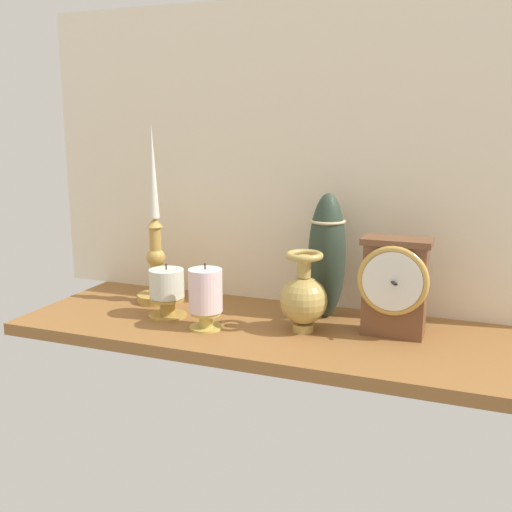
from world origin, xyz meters
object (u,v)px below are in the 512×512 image
at_px(brass_vase_bulbous, 304,297).
at_px(tall_ceramic_vase, 327,256).
at_px(mantel_clock, 395,285).
at_px(pillar_candle_front, 167,290).
at_px(candlestick_tall_left, 156,249).
at_px(pillar_candle_near_clock, 206,296).

bearing_deg(brass_vase_bulbous, tall_ceramic_vase, 80.21).
height_order(mantel_clock, tall_ceramic_vase, tall_ceramic_vase).
bearing_deg(mantel_clock, pillar_candle_front, -173.56).
relative_size(candlestick_tall_left, pillar_candle_front, 3.52).
bearing_deg(pillar_candle_near_clock, mantel_clock, 14.88).
xyz_separation_m(brass_vase_bulbous, tall_ceramic_vase, (0.02, 0.10, 0.06)).
relative_size(brass_vase_bulbous, pillar_candle_near_clock, 1.19).
relative_size(mantel_clock, pillar_candle_front, 1.66).
distance_m(brass_vase_bulbous, pillar_candle_front, 0.29).
bearing_deg(pillar_candle_near_clock, pillar_candle_front, 159.42).
relative_size(mantel_clock, brass_vase_bulbous, 1.19).
bearing_deg(candlestick_tall_left, tall_ceramic_vase, 4.48).
bearing_deg(mantel_clock, brass_vase_bulbous, -166.59).
xyz_separation_m(mantel_clock, brass_vase_bulbous, (-0.16, -0.04, -0.03)).
distance_m(brass_vase_bulbous, pillar_candle_near_clock, 0.19).
relative_size(pillar_candle_near_clock, tall_ceramic_vase, 0.51).
bearing_deg(pillar_candle_near_clock, tall_ceramic_vase, 37.80).
bearing_deg(candlestick_tall_left, pillar_candle_near_clock, -34.44).
height_order(brass_vase_bulbous, tall_ceramic_vase, tall_ceramic_vase).
xyz_separation_m(candlestick_tall_left, brass_vase_bulbous, (0.37, -0.07, -0.05)).
bearing_deg(tall_ceramic_vase, mantel_clock, -23.18).
distance_m(candlestick_tall_left, pillar_candle_near_clock, 0.23).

